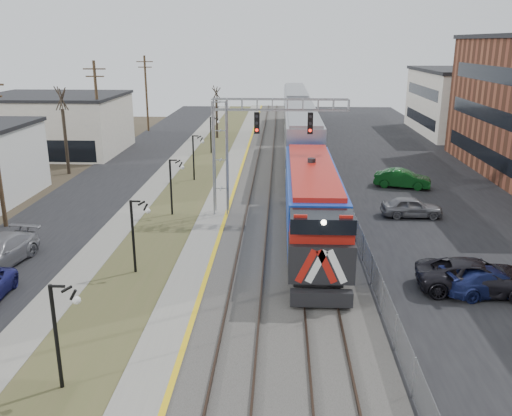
{
  "coord_description": "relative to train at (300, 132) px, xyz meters",
  "views": [
    {
      "loc": [
        3.59,
        -8.05,
        11.7
      ],
      "look_at": [
        2.22,
        21.51,
        2.6
      ],
      "focal_mm": 38.0,
      "sensor_mm": 36.0,
      "label": 1
    }
  ],
  "objects": [
    {
      "name": "signal_gantry",
      "position": [
        -4.28,
        -18.97,
        2.7
      ],
      "size": [
        9.0,
        1.07,
        8.15
      ],
      "color": "gray",
      "rests_on": "ground"
    },
    {
      "name": "platform",
      "position": [
        -6.5,
        -11.96,
        -2.76
      ],
      "size": [
        2.0,
        120.0,
        0.24
      ],
      "primitive_type": "cube",
      "color": "gray",
      "rests_on": "ground"
    },
    {
      "name": "street_west",
      "position": [
        -17.0,
        -11.96,
        -2.86
      ],
      "size": [
        7.0,
        120.0,
        0.04
      ],
      "primitive_type": "cube",
      "color": "black",
      "rests_on": "ground"
    },
    {
      "name": "parking_lot",
      "position": [
        10.5,
        -11.96,
        -2.86
      ],
      "size": [
        16.0,
        120.0,
        0.04
      ],
      "primitive_type": "cube",
      "color": "black",
      "rests_on": "ground"
    },
    {
      "name": "car_lot_e",
      "position": [
        7.23,
        -18.67,
        -2.18
      ],
      "size": [
        4.17,
        1.7,
        1.42
      ],
      "primitive_type": "imported",
      "rotation": [
        0.0,
        0.0,
        1.56
      ],
      "color": "slate",
      "rests_on": "ground"
    },
    {
      "name": "ballast_bed",
      "position": [
        -1.5,
        -11.96,
        -2.78
      ],
      "size": [
        8.0,
        120.0,
        0.2
      ],
      "primitive_type": "cube",
      "color": "#595651",
      "rests_on": "ground"
    },
    {
      "name": "car_lot_d",
      "position": [
        8.23,
        -30.78,
        -2.21
      ],
      "size": [
        4.92,
        2.67,
        1.35
      ],
      "primitive_type": "imported",
      "rotation": [
        0.0,
        0.0,
        1.74
      ],
      "color": "navy",
      "rests_on": "ground"
    },
    {
      "name": "car_lot_c",
      "position": [
        7.65,
        -30.48,
        -2.1
      ],
      "size": [
        5.86,
        3.07,
        1.57
      ],
      "primitive_type": "imported",
      "rotation": [
        0.0,
        0.0,
        1.49
      ],
      "color": "black",
      "rests_on": "ground"
    },
    {
      "name": "track_far",
      "position": [
        -0.0,
        -11.96,
        -2.61
      ],
      "size": [
        1.58,
        120.0,
        0.15
      ],
      "color": "#2D2119",
      "rests_on": "ballast_bed"
    },
    {
      "name": "bare_trees",
      "position": [
        -18.16,
        -8.05,
        -0.18
      ],
      "size": [
        12.3,
        42.3,
        5.95
      ],
      "color": "#382D23",
      "rests_on": "ground"
    },
    {
      "name": "track_near",
      "position": [
        -3.5,
        -11.96,
        -2.61
      ],
      "size": [
        1.58,
        120.0,
        0.15
      ],
      "color": "#2D2119",
      "rests_on": "ballast_bed"
    },
    {
      "name": "platform_edge",
      "position": [
        -5.62,
        -11.96,
        -2.64
      ],
      "size": [
        0.24,
        120.0,
        0.01
      ],
      "primitive_type": "cube",
      "color": "gold",
      "rests_on": "platform"
    },
    {
      "name": "lampposts",
      "position": [
        -9.5,
        -28.68,
        -0.88
      ],
      "size": [
        0.14,
        62.14,
        4.0
      ],
      "color": "black",
      "rests_on": "ground"
    },
    {
      "name": "car_lot_f",
      "position": [
        8.27,
        -10.69,
        -2.13
      ],
      "size": [
        4.85,
        2.78,
        1.51
      ],
      "primitive_type": "imported",
      "rotation": [
        0.0,
        0.0,
        1.3
      ],
      "color": "#0E4616",
      "rests_on": "ground"
    },
    {
      "name": "fence",
      "position": [
        2.7,
        -11.96,
        -2.08
      ],
      "size": [
        0.04,
        120.0,
        1.6
      ],
      "primitive_type": "cube",
      "color": "gray",
      "rests_on": "ground"
    },
    {
      "name": "grass_median",
      "position": [
        -9.5,
        -11.96,
        -2.85
      ],
      "size": [
        4.0,
        120.0,
        0.06
      ],
      "primitive_type": "cube",
      "color": "#4B4F2A",
      "rests_on": "ground"
    },
    {
      "name": "train",
      "position": [
        0.0,
        0.0,
        0.0
      ],
      "size": [
        3.0,
        63.05,
        5.33
      ],
      "color": "#153BAD",
      "rests_on": "ground"
    },
    {
      "name": "sidewalk",
      "position": [
        -12.5,
        -11.96,
        -2.84
      ],
      "size": [
        2.0,
        120.0,
        0.08
      ],
      "primitive_type": "cube",
      "color": "gray",
      "rests_on": "ground"
    }
  ]
}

